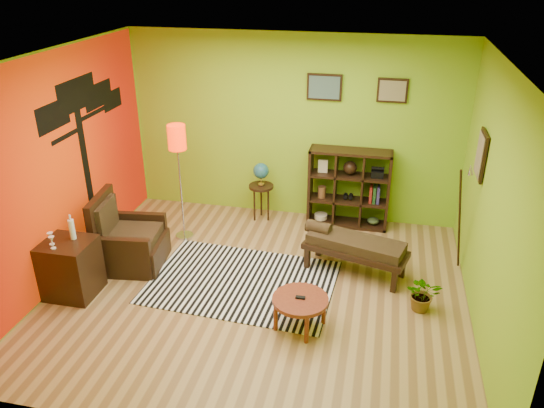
% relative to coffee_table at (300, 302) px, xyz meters
% --- Properties ---
extents(ground, '(5.00, 5.00, 0.00)m').
position_rel_coffee_table_xyz_m(ground, '(-0.61, 0.57, -0.33)').
color(ground, '#A7814D').
rests_on(ground, ground).
extents(room_shell, '(5.04, 4.54, 2.82)m').
position_rel_coffee_table_xyz_m(room_shell, '(-0.70, 0.59, 1.47)').
color(room_shell, '#86BB20').
rests_on(room_shell, ground).
extents(zebra_rug, '(2.38, 1.72, 0.01)m').
position_rel_coffee_table_xyz_m(zebra_rug, '(-0.86, 0.71, -0.32)').
color(zebra_rug, white).
rests_on(zebra_rug, ground).
extents(coffee_table, '(0.62, 0.62, 0.40)m').
position_rel_coffee_table_xyz_m(coffee_table, '(0.00, 0.00, 0.00)').
color(coffee_table, maroon).
rests_on(coffee_table, ground).
extents(armchair, '(0.91, 0.91, 0.99)m').
position_rel_coffee_table_xyz_m(armchair, '(-2.46, 0.84, -0.03)').
color(armchair, black).
rests_on(armchair, ground).
extents(side_cabinet, '(0.60, 0.55, 1.02)m').
position_rel_coffee_table_xyz_m(side_cabinet, '(-2.81, 0.05, 0.03)').
color(side_cabinet, black).
rests_on(side_cabinet, ground).
extents(floor_lamp, '(0.26, 0.26, 1.70)m').
position_rel_coffee_table_xyz_m(floor_lamp, '(-2.00, 1.69, 1.05)').
color(floor_lamp, silver).
rests_on(floor_lamp, ground).
extents(globe_table, '(0.38, 0.38, 0.92)m').
position_rel_coffee_table_xyz_m(globe_table, '(-1.03, 2.51, 0.37)').
color(globe_table, black).
rests_on(globe_table, ground).
extents(cube_shelf, '(1.20, 0.35, 1.20)m').
position_rel_coffee_table_xyz_m(cube_shelf, '(0.30, 2.60, 0.27)').
color(cube_shelf, black).
rests_on(cube_shelf, ground).
extents(bench, '(1.40, 0.81, 0.61)m').
position_rel_coffee_table_xyz_m(bench, '(0.47, 1.26, 0.06)').
color(bench, black).
rests_on(bench, ground).
extents(potted_plant, '(0.41, 0.46, 0.34)m').
position_rel_coffee_table_xyz_m(potted_plant, '(1.34, 0.61, -0.16)').
color(potted_plant, '#26661E').
rests_on(potted_plant, ground).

